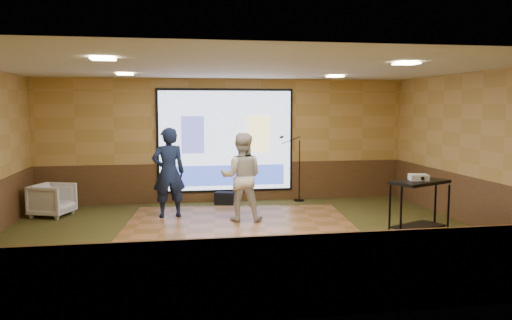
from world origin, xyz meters
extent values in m
plane|color=#293116|center=(0.00, 0.00, 0.00)|extent=(9.00, 9.00, 0.00)
cube|color=tan|center=(0.00, 3.50, 1.50)|extent=(9.00, 0.04, 3.00)
cube|color=tan|center=(0.00, -3.50, 1.50)|extent=(9.00, 0.04, 3.00)
cube|color=tan|center=(4.50, 0.00, 1.50)|extent=(0.04, 7.00, 3.00)
cube|color=silver|center=(0.00, 0.00, 3.00)|extent=(9.00, 7.00, 0.04)
cube|color=#482B18|center=(0.00, 3.48, 0.47)|extent=(9.00, 0.04, 0.95)
cube|color=#482B18|center=(0.00, -3.48, 0.47)|extent=(9.00, 0.04, 0.95)
cube|color=#482B18|center=(4.48, 0.00, 0.47)|extent=(0.04, 7.00, 0.95)
cube|color=black|center=(0.00, 3.45, 1.50)|extent=(3.32, 0.03, 2.52)
cube|color=silver|center=(0.00, 3.42, 1.50)|extent=(3.20, 0.02, 2.40)
cube|color=#454C97|center=(-0.80, 3.40, 1.65)|extent=(0.55, 0.01, 0.90)
cube|color=#DECF80|center=(0.80, 3.40, 1.65)|extent=(0.55, 0.01, 0.90)
cube|color=#3047B5|center=(0.00, 3.40, 0.65)|extent=(2.88, 0.01, 0.50)
cube|color=beige|center=(-2.20, 1.80, 2.97)|extent=(0.32, 0.32, 0.02)
cube|color=beige|center=(2.20, 1.80, 2.97)|extent=(0.32, 0.32, 0.02)
cube|color=beige|center=(-2.20, -1.50, 2.97)|extent=(0.32, 0.32, 0.02)
cube|color=beige|center=(2.20, -1.50, 2.97)|extent=(0.32, 0.32, 0.02)
cube|color=#9C6039|center=(-0.01, 0.99, 0.02)|extent=(4.77, 3.82, 0.03)
imported|color=#141E3E|center=(-1.37, 1.77, 0.97)|extent=(0.75, 0.56, 1.87)
imported|color=beige|center=(0.07, 1.20, 0.92)|extent=(0.98, 0.84, 1.77)
cylinder|color=black|center=(2.44, -0.99, 0.51)|extent=(0.04, 0.04, 1.02)
cylinder|color=black|center=(3.30, -0.99, 0.51)|extent=(0.04, 0.04, 1.02)
cylinder|color=black|center=(2.44, -0.56, 0.51)|extent=(0.04, 0.04, 1.02)
cylinder|color=black|center=(3.30, -0.56, 0.51)|extent=(0.04, 0.04, 1.02)
cube|color=black|center=(2.87, -0.78, 1.04)|extent=(1.02, 0.54, 0.05)
cube|color=black|center=(2.87, -0.78, 0.27)|extent=(0.91, 0.48, 0.03)
cube|color=silver|center=(2.86, -0.75, 1.12)|extent=(0.35, 0.32, 0.10)
cylinder|color=black|center=(1.79, 3.22, 0.01)|extent=(0.26, 0.26, 0.02)
cylinder|color=black|center=(1.79, 3.22, 0.75)|extent=(0.02, 0.02, 1.51)
cylinder|color=black|center=(1.57, 3.22, 1.51)|extent=(0.48, 0.02, 0.19)
cylinder|color=black|center=(1.34, 3.22, 1.59)|extent=(0.11, 0.05, 0.08)
imported|color=gray|center=(-3.82, 2.39, 0.35)|extent=(0.98, 0.97, 0.70)
cube|color=black|center=(-0.07, 3.12, 0.14)|extent=(0.53, 0.43, 0.29)
camera|label=1|loc=(-1.31, -8.62, 2.33)|focal=35.00mm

